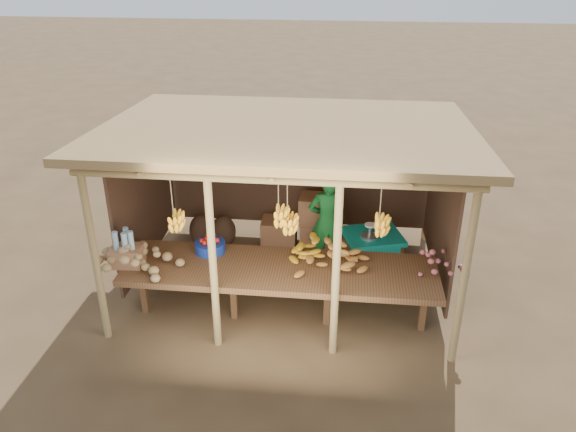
# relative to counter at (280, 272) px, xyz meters

# --- Properties ---
(ground) EXTENTS (60.00, 60.00, 0.00)m
(ground) POSITION_rel_counter_xyz_m (-0.00, 0.95, -0.74)
(ground) COLOR brown
(ground) RESTS_ON ground
(stall_structure) EXTENTS (4.70, 3.50, 2.43)m
(stall_structure) POSITION_rel_counter_xyz_m (0.00, 0.93, 1.18)
(stall_structure) COLOR #A68A55
(stall_structure) RESTS_ON ground
(counter) EXTENTS (3.90, 1.05, 0.80)m
(counter) POSITION_rel_counter_xyz_m (0.00, 0.00, 0.00)
(counter) COLOR brown
(counter) RESTS_ON ground
(potato_heap) EXTENTS (1.13, 0.70, 0.37)m
(potato_heap) POSITION_rel_counter_xyz_m (-1.76, -0.26, 0.25)
(potato_heap) COLOR #9B7D50
(potato_heap) RESTS_ON counter
(sweet_potato_heap) EXTENTS (0.91, 0.60, 0.35)m
(sweet_potato_heap) POSITION_rel_counter_xyz_m (0.66, 0.05, 0.24)
(sweet_potato_heap) COLOR #B1732D
(sweet_potato_heap) RESTS_ON counter
(onion_heap) EXTENTS (0.80, 0.57, 0.35)m
(onion_heap) POSITION_rel_counter_xyz_m (1.90, 0.10, 0.24)
(onion_heap) COLOR #C05D65
(onion_heap) RESTS_ON counter
(banana_pile) EXTENTS (0.55, 0.34, 0.34)m
(banana_pile) POSITION_rel_counter_xyz_m (0.39, 0.31, 0.23)
(banana_pile) COLOR gold
(banana_pile) RESTS_ON counter
(tomato_basin) EXTENTS (0.39, 0.39, 0.21)m
(tomato_basin) POSITION_rel_counter_xyz_m (-0.95, 0.31, 0.15)
(tomato_basin) COLOR navy
(tomato_basin) RESTS_ON counter
(bottle_box) EXTENTS (0.40, 0.33, 0.48)m
(bottle_box) POSITION_rel_counter_xyz_m (-1.90, -0.12, 0.25)
(bottle_box) COLOR #9A6545
(bottle_box) RESTS_ON counter
(vendor) EXTENTS (0.62, 0.47, 1.52)m
(vendor) POSITION_rel_counter_xyz_m (0.52, 1.42, 0.02)
(vendor) COLOR #18702C
(vendor) RESTS_ON ground
(tarp_crate) EXTENTS (0.95, 0.87, 0.94)m
(tarp_crate) POSITION_rel_counter_xyz_m (1.18, 1.16, -0.35)
(tarp_crate) COLOR brown
(tarp_crate) RESTS_ON ground
(carton_stack) EXTENTS (1.16, 0.45, 0.88)m
(carton_stack) POSITION_rel_counter_xyz_m (0.15, 1.98, -0.35)
(carton_stack) COLOR #9A6545
(carton_stack) RESTS_ON ground
(burlap_sacks) EXTENTS (0.77, 0.40, 0.54)m
(burlap_sacks) POSITION_rel_counter_xyz_m (-1.35, 2.02, -0.50)
(burlap_sacks) COLOR #4B3223
(burlap_sacks) RESTS_ON ground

